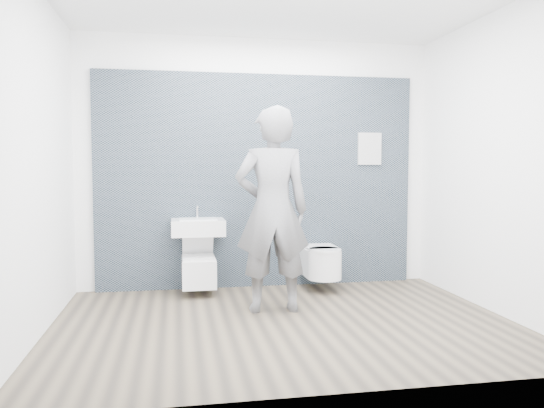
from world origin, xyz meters
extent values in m
plane|color=brown|center=(0.00, 0.00, 0.00)|extent=(4.00, 4.00, 0.00)
plane|color=white|center=(0.00, 1.50, 1.40)|extent=(4.00, 0.00, 4.00)
plane|color=white|center=(0.00, -1.50, 1.40)|extent=(4.00, 0.00, 4.00)
plane|color=white|center=(-2.00, 0.00, 1.40)|extent=(0.00, 3.00, 3.00)
plane|color=white|center=(2.00, 0.00, 1.40)|extent=(0.00, 3.00, 3.00)
cube|color=black|center=(0.00, 1.47, 0.00)|extent=(3.60, 0.06, 2.40)
cube|color=white|center=(-0.69, 1.23, 0.72)|extent=(0.56, 0.42, 0.17)
cube|color=silver|center=(-0.69, 1.21, 0.80)|extent=(0.39, 0.28, 0.03)
cylinder|color=silver|center=(-0.69, 1.38, 0.87)|extent=(0.02, 0.02, 0.14)
cylinder|color=silver|center=(-0.69, 1.33, 0.93)|extent=(0.02, 0.09, 0.02)
cylinder|color=silver|center=(-0.69, 1.42, 0.57)|extent=(0.04, 0.04, 0.11)
cube|color=white|center=(-0.69, 1.18, 0.24)|extent=(0.35, 0.51, 0.30)
cylinder|color=silver|center=(-0.69, 1.15, 0.38)|extent=(0.25, 0.25, 0.03)
cube|color=white|center=(-0.69, 1.15, 0.40)|extent=(0.34, 0.41, 0.02)
cube|color=white|center=(-0.69, 1.29, 0.57)|extent=(0.34, 0.22, 0.32)
cube|color=silver|center=(-0.69, 1.41, 0.13)|extent=(0.09, 0.06, 0.08)
cube|color=white|center=(0.66, 1.23, 0.30)|extent=(0.37, 0.43, 0.30)
cylinder|color=white|center=(0.66, 1.01, 0.30)|extent=(0.37, 0.37, 0.30)
cube|color=white|center=(0.66, 1.20, 0.47)|extent=(0.35, 0.41, 0.03)
cylinder|color=white|center=(0.66, 0.99, 0.47)|extent=(0.35, 0.35, 0.03)
cube|color=silver|center=(0.66, 1.41, 0.19)|extent=(0.10, 0.06, 0.08)
cube|color=white|center=(1.31, 1.43, 0.00)|extent=(0.28, 0.03, 0.37)
imported|color=slate|center=(-0.03, 0.39, 0.96)|extent=(0.72, 0.48, 1.92)
camera|label=1|loc=(-0.92, -4.47, 1.36)|focal=35.00mm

